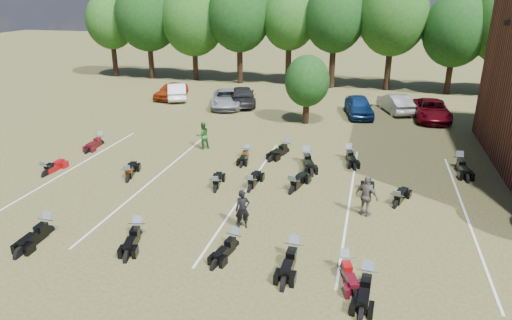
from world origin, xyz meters
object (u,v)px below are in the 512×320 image
(car_4, at_px, (359,106))
(motorcycle_7, at_px, (46,176))
(person_grey, at_px, (367,196))
(person_green, at_px, (203,135))
(motorcycle_14, at_px, (101,145))
(car_0, at_px, (171,91))
(motorcycle_0, at_px, (48,234))
(person_black, at_px, (243,209))
(motorcycle_3, at_px, (293,259))

(car_4, relative_size, motorcycle_7, 2.21)
(car_4, relative_size, person_grey, 2.50)
(person_green, height_order, motorcycle_14, person_green)
(car_0, bearing_deg, motorcycle_0, -71.43)
(car_0, height_order, motorcycle_14, car_0)
(person_green, bearing_deg, motorcycle_14, -32.70)
(car_4, bearing_deg, motorcycle_0, -129.24)
(person_green, relative_size, motorcycle_14, 0.80)
(car_4, bearing_deg, car_0, 161.35)
(person_black, height_order, motorcycle_3, person_black)
(person_grey, bearing_deg, person_green, -4.00)
(motorcycle_7, xyz_separation_m, motorcycle_14, (-0.06, 5.27, 0.00))
(motorcycle_0, height_order, motorcycle_7, motorcycle_0)
(car_0, relative_size, car_4, 0.90)
(car_0, bearing_deg, person_green, -52.06)
(car_0, xyz_separation_m, person_green, (7.70, -12.24, 0.15))
(person_black, bearing_deg, motorcycle_14, 121.79)
(person_green, bearing_deg, car_4, -171.60)
(motorcycle_7, bearing_deg, car_4, -131.66)
(person_grey, xyz_separation_m, motorcycle_14, (-16.52, 5.67, -0.92))
(car_0, distance_m, motorcycle_7, 18.49)
(person_grey, relative_size, motorcycle_14, 0.85)
(person_grey, distance_m, motorcycle_0, 13.23)
(car_4, relative_size, person_black, 2.77)
(person_green, distance_m, motorcycle_14, 6.67)
(person_black, bearing_deg, motorcycle_0, 174.60)
(car_0, xyz_separation_m, car_4, (16.58, -1.95, 0.08))
(person_black, xyz_separation_m, person_green, (-5.12, 8.94, 0.03))
(motorcycle_14, bearing_deg, motorcycle_3, -37.99)
(car_0, xyz_separation_m, motorcycle_14, (1.15, -13.17, -0.70))
(person_grey, bearing_deg, motorcycle_14, 10.56)
(motorcycle_7, bearing_deg, motorcycle_14, -88.04)
(car_0, distance_m, motorcycle_14, 13.24)
(car_4, bearing_deg, person_black, -113.00)
(car_0, relative_size, motorcycle_7, 1.99)
(car_0, height_order, person_green, person_green)
(person_black, distance_m, motorcycle_0, 7.88)
(person_grey, xyz_separation_m, motorcycle_7, (-16.46, 0.39, -0.92))
(car_4, height_order, motorcycle_7, car_4)
(motorcycle_0, bearing_deg, person_black, 15.86)
(person_black, distance_m, motorcycle_3, 3.16)
(motorcycle_0, xyz_separation_m, motorcycle_14, (-4.23, 10.48, 0.00))
(person_grey, height_order, motorcycle_0, person_grey)
(motorcycle_0, height_order, motorcycle_14, motorcycle_0)
(person_grey, distance_m, motorcycle_14, 17.49)
(car_0, xyz_separation_m, motorcycle_7, (1.21, -18.44, -0.70))
(car_0, height_order, motorcycle_0, car_0)
(motorcycle_14, bearing_deg, car_4, 32.97)
(motorcycle_7, bearing_deg, motorcycle_3, 163.27)
(person_green, xyz_separation_m, person_grey, (9.97, -6.60, 0.06))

